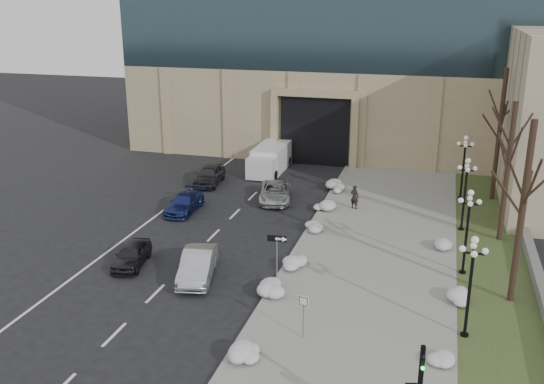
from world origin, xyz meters
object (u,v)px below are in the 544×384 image
at_px(car_e, 209,175).
at_px(keep_sign, 304,308).
at_px(car_d, 275,192).
at_px(one_way_sign, 280,245).
at_px(lamppost_d, 464,159).
at_px(car_b, 198,265).
at_px(box_truck, 270,159).
at_px(pedestrian, 355,197).
at_px(lamppost_a, 471,274).
at_px(car_a, 132,255).
at_px(car_c, 184,203).
at_px(lamppost_c, 466,185).
at_px(lamppost_b, 468,221).

height_order(car_e, keep_sign, keep_sign).
xyz_separation_m(car_d, car_e, (-6.08, 2.50, 0.10)).
distance_m(one_way_sign, keep_sign, 5.27).
height_order(car_e, lamppost_d, lamppost_d).
bearing_deg(car_b, box_truck, 82.31).
bearing_deg(pedestrian, lamppost_a, 134.56).
bearing_deg(car_a, lamppost_a, -19.03).
relative_size(car_c, car_e, 0.97).
relative_size(car_e, one_way_sign, 1.60).
relative_size(car_b, box_truck, 0.68).
bearing_deg(one_way_sign, car_b, 179.89).
relative_size(keep_sign, lamppost_c, 0.44).
xyz_separation_m(car_e, lamppost_d, (18.98, 1.52, 2.32)).
distance_m(car_c, lamppost_d, 20.09).
distance_m(pedestrian, lamppost_b, 11.32).
bearing_deg(car_b, one_way_sign, -9.05).
bearing_deg(lamppost_a, lamppost_b, 90.00).
height_order(car_a, car_e, car_e).
relative_size(car_b, pedestrian, 2.70).
bearing_deg(car_a, car_b, -16.99).
bearing_deg(lamppost_a, keep_sign, -162.48).
relative_size(lamppost_b, lamppost_d, 1.00).
relative_size(car_a, pedestrian, 2.19).
distance_m(car_d, car_e, 6.57).
bearing_deg(keep_sign, lamppost_a, 31.73).
bearing_deg(box_truck, one_way_sign, -72.85).
relative_size(car_a, car_d, 0.78).
xyz_separation_m(one_way_sign, lamppost_c, (9.03, 10.44, 0.80)).
distance_m(pedestrian, box_truck, 11.44).
relative_size(keep_sign, lamppost_d, 0.44).
height_order(keep_sign, lamppost_d, lamppost_d).
height_order(car_a, lamppost_b, lamppost_b).
xyz_separation_m(car_a, keep_sign, (10.82, -4.85, 0.92)).
relative_size(one_way_sign, lamppost_b, 0.58).
bearing_deg(car_c, car_b, -63.75).
distance_m(car_a, pedestrian, 16.16).
distance_m(one_way_sign, lamppost_d, 19.21).
bearing_deg(lamppost_b, car_c, 164.55).
bearing_deg(car_c, one_way_sign, -45.51).
distance_m(car_d, lamppost_b, 15.91).
xyz_separation_m(car_c, one_way_sign, (9.26, -8.99, 1.66)).
height_order(one_way_sign, lamppost_c, lamppost_c).
distance_m(car_b, keep_sign, 8.03).
bearing_deg(car_d, car_a, -123.02).
xyz_separation_m(car_e, pedestrian, (11.88, -2.92, 0.21)).
bearing_deg(box_truck, keep_sign, -71.12).
bearing_deg(car_d, one_way_sign, -86.34).
xyz_separation_m(car_b, lamppost_c, (13.42, 10.76, 2.33)).
bearing_deg(car_c, pedestrian, 16.06).
distance_m(car_d, box_truck, 7.85).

